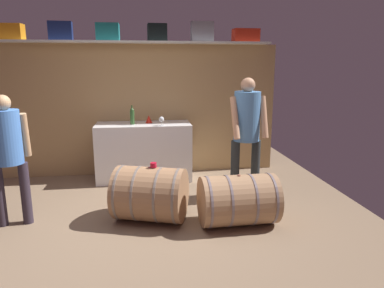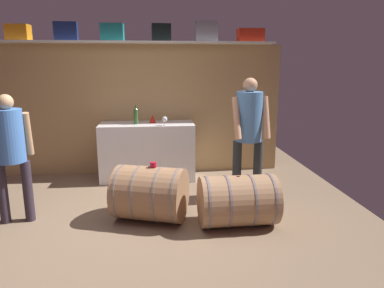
# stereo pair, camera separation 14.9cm
# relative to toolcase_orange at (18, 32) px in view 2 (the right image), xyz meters

# --- Properties ---
(ground_plane) EXTENTS (5.99, 7.63, 0.02)m
(ground_plane) POSITION_rel_toolcase_orange_xyz_m (1.82, -1.51, -2.34)
(ground_plane) COLOR #816951
(back_wall_panel) EXTENTS (4.79, 0.10, 2.18)m
(back_wall_panel) POSITION_rel_toolcase_orange_xyz_m (1.82, 0.15, -1.24)
(back_wall_panel) COLOR tan
(back_wall_panel) RESTS_ON ground
(high_shelf_board) EXTENTS (4.41, 0.40, 0.03)m
(high_shelf_board) POSITION_rel_toolcase_orange_xyz_m (1.82, 0.00, -0.14)
(high_shelf_board) COLOR silver
(high_shelf_board) RESTS_ON back_wall_panel
(toolcase_orange) EXTENTS (0.35, 0.24, 0.24)m
(toolcase_orange) POSITION_rel_toolcase_orange_xyz_m (0.00, 0.00, 0.00)
(toolcase_orange) COLOR orange
(toolcase_orange) RESTS_ON high_shelf_board
(toolcase_navy) EXTENTS (0.36, 0.22, 0.28)m
(toolcase_navy) POSITION_rel_toolcase_orange_xyz_m (0.72, 0.00, 0.02)
(toolcase_navy) COLOR navy
(toolcase_navy) RESTS_ON high_shelf_board
(toolcase_teal) EXTENTS (0.35, 0.26, 0.27)m
(toolcase_teal) POSITION_rel_toolcase_orange_xyz_m (1.43, 0.00, 0.01)
(toolcase_teal) COLOR teal
(toolcase_teal) RESTS_ON high_shelf_board
(toolcase_black) EXTENTS (0.31, 0.30, 0.27)m
(toolcase_black) POSITION_rel_toolcase_orange_xyz_m (2.20, 0.00, 0.01)
(toolcase_black) COLOR black
(toolcase_black) RESTS_ON high_shelf_board
(toolcase_grey) EXTENTS (0.36, 0.19, 0.31)m
(toolcase_grey) POSITION_rel_toolcase_orange_xyz_m (2.92, 0.00, 0.04)
(toolcase_grey) COLOR gray
(toolcase_grey) RESTS_ON high_shelf_board
(toolcase_red) EXTENTS (0.43, 0.24, 0.21)m
(toolcase_red) POSITION_rel_toolcase_orange_xyz_m (3.65, 0.00, -0.01)
(toolcase_red) COLOR red
(toolcase_red) RESTS_ON high_shelf_board
(work_cabinet) EXTENTS (1.52, 0.63, 0.92)m
(work_cabinet) POSITION_rel_toolcase_orange_xyz_m (1.93, -0.23, -1.87)
(work_cabinet) COLOR white
(work_cabinet) RESTS_ON ground
(wine_bottle_green) EXTENTS (0.07, 0.07, 0.30)m
(wine_bottle_green) POSITION_rel_toolcase_orange_xyz_m (1.77, -0.28, -1.27)
(wine_bottle_green) COLOR #2F5428
(wine_bottle_green) RESTS_ON work_cabinet
(wine_glass) EXTENTS (0.08, 0.08, 0.14)m
(wine_glass) POSITION_rel_toolcase_orange_xyz_m (2.22, -0.47, -1.31)
(wine_glass) COLOR white
(wine_glass) RESTS_ON work_cabinet
(red_funnel) EXTENTS (0.11, 0.11, 0.13)m
(red_funnel) POSITION_rel_toolcase_orange_xyz_m (2.03, -0.17, -1.35)
(red_funnel) COLOR red
(red_funnel) RESTS_ON work_cabinet
(wine_barrel_near) EXTENTS (0.99, 0.88, 0.67)m
(wine_barrel_near) POSITION_rel_toolcase_orange_xyz_m (2.00, -1.86, -2.00)
(wine_barrel_near) COLOR #9E7350
(wine_barrel_near) RESTS_ON ground
(wine_barrel_far) EXTENTS (0.91, 0.63, 0.61)m
(wine_barrel_far) POSITION_rel_toolcase_orange_xyz_m (3.02, -2.12, -2.03)
(wine_barrel_far) COLOR #A17855
(wine_barrel_far) RESTS_ON ground
(tasting_cup) EXTENTS (0.08, 0.08, 0.06)m
(tasting_cup) POSITION_rel_toolcase_orange_xyz_m (2.04, -1.86, -1.64)
(tasting_cup) COLOR red
(tasting_cup) RESTS_ON wine_barrel_near
(winemaker_pouring) EXTENTS (0.51, 0.44, 1.68)m
(winemaker_pouring) POSITION_rel_toolcase_orange_xyz_m (3.35, -1.25, -1.30)
(winemaker_pouring) COLOR #2B3133
(winemaker_pouring) RESTS_ON ground
(visitor_tasting) EXTENTS (0.47, 0.36, 1.53)m
(visitor_tasting) POSITION_rel_toolcase_orange_xyz_m (0.40, -1.76, -1.39)
(visitor_tasting) COLOR #332A36
(visitor_tasting) RESTS_ON ground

